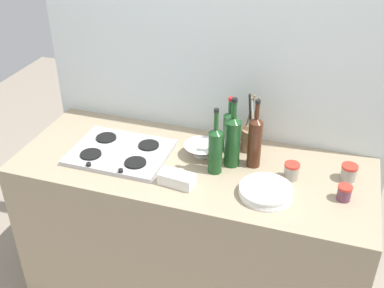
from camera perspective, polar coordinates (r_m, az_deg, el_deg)
The scene contains 15 objects.
ground_plane at distance 2.98m, azimuth 0.00°, elevation -16.92°, with size 6.00×6.00×0.00m, color gray.
counter_block at distance 2.66m, azimuth 0.00°, elevation -10.50°, with size 1.80×0.70×0.90m, color tan.
backsplash_panel at distance 2.62m, azimuth 2.59°, elevation 4.99°, with size 1.90×0.06×2.13m, color silver.
stovetop_hob at distance 2.48m, azimuth -8.59°, elevation -0.98°, with size 0.49×0.38×0.04m.
plate_stack at distance 2.19m, azimuth 8.86°, elevation -5.65°, with size 0.25×0.25×0.04m.
wine_bottle_leftmost at distance 2.27m, azimuth 2.82°, elevation -0.63°, with size 0.07×0.07×0.34m.
wine_bottle_mid_left at distance 2.44m, azimuth 4.56°, elevation 1.69°, with size 0.07×0.07×0.30m.
wine_bottle_mid_right at distance 2.32m, azimuth 4.88°, elevation 0.50°, with size 0.08×0.08×0.37m.
wine_bottle_rightmost at distance 2.32m, azimuth 7.55°, elevation 0.37°, with size 0.07×0.07×0.36m.
mixing_bowl at distance 2.44m, azimuth 1.20°, elevation -0.66°, with size 0.19×0.19×0.06m.
butter_dish at distance 2.23m, azimuth -1.84°, elevation -4.22°, with size 0.17×0.08×0.06m, color white.
utensil_crock at distance 2.49m, azimuth 7.05°, elevation 0.78°, with size 0.10×0.10×0.32m.
condiment_jar_front at distance 2.37m, azimuth 18.31°, elevation -3.26°, with size 0.08×0.08×0.08m.
condiment_jar_rear at distance 2.31m, azimuth 11.85°, elevation -3.19°, with size 0.07×0.07×0.08m.
condiment_jar_spare at distance 2.24m, azimuth 17.81°, elevation -5.60°, with size 0.07×0.07×0.07m.
Camera 1 is at (0.61, -1.88, 2.24)m, focal length 44.43 mm.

